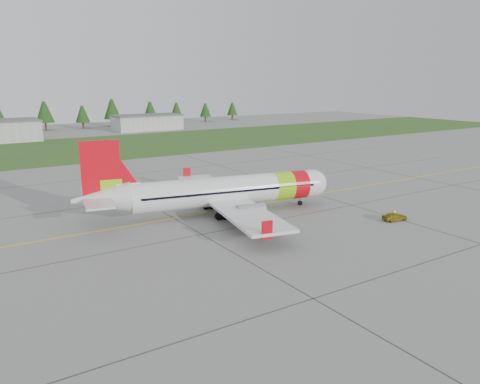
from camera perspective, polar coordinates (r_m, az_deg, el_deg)
ground at (r=64.28m, az=7.21°, el=-2.86°), size 320.00×320.00×0.00m
aircraft at (r=64.04m, az=-2.17°, el=0.08°), size 35.48×33.20×10.84m
follow_me_car at (r=64.30m, az=18.40°, el=-1.91°), size 1.40×1.56×3.33m
grass_strip at (r=136.38m, az=-15.42°, el=5.44°), size 320.00×50.00×0.03m
taxi_guideline at (r=70.36m, az=3.06°, el=-1.32°), size 120.00×0.25×0.02m
hangar_east at (r=178.12m, az=-11.26°, el=8.28°), size 24.00×12.00×5.20m
treeline at (r=189.88m, az=-20.67°, el=8.71°), size 160.00×8.00×10.00m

